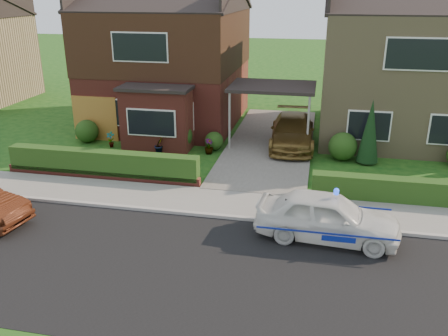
# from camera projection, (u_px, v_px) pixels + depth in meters

# --- Properties ---
(ground) EXTENTS (120.00, 120.00, 0.00)m
(ground) POSITION_uv_depth(u_px,v_px,m) (223.00, 274.00, 12.12)
(ground) COLOR #124311
(ground) RESTS_ON ground
(road) EXTENTS (60.00, 6.00, 0.02)m
(road) POSITION_uv_depth(u_px,v_px,m) (223.00, 274.00, 12.12)
(road) COLOR black
(road) RESTS_ON ground
(kerb) EXTENTS (60.00, 0.16, 0.12)m
(kerb) POSITION_uv_depth(u_px,v_px,m) (243.00, 218.00, 14.89)
(kerb) COLOR #9E9993
(kerb) RESTS_ON ground
(sidewalk) EXTENTS (60.00, 2.00, 0.10)m
(sidewalk) POSITION_uv_depth(u_px,v_px,m) (248.00, 205.00, 15.85)
(sidewalk) COLOR slate
(sidewalk) RESTS_ON ground
(driveway) EXTENTS (3.80, 12.00, 0.12)m
(driveway) POSITION_uv_depth(u_px,v_px,m) (271.00, 143.00, 22.16)
(driveway) COLOR #666059
(driveway) RESTS_ON ground
(house_left) EXTENTS (7.50, 9.53, 7.25)m
(house_left) POSITION_uv_depth(u_px,v_px,m) (168.00, 50.00, 24.57)
(house_left) COLOR maroon
(house_left) RESTS_ON ground
(house_right) EXTENTS (7.50, 8.06, 7.25)m
(house_right) POSITION_uv_depth(u_px,v_px,m) (402.00, 59.00, 22.52)
(house_right) COLOR #95825B
(house_right) RESTS_ON ground
(carport_link) EXTENTS (3.80, 3.00, 2.77)m
(carport_link) POSITION_uv_depth(u_px,v_px,m) (273.00, 88.00, 21.19)
(carport_link) COLOR black
(carport_link) RESTS_ON ground
(garage_door) EXTENTS (2.20, 0.10, 2.10)m
(garage_door) POSITION_uv_depth(u_px,v_px,m) (95.00, 118.00, 22.41)
(garage_door) COLOR #965B20
(garage_door) RESTS_ON ground
(dwarf_wall) EXTENTS (7.70, 0.25, 0.36)m
(dwarf_wall) POSITION_uv_depth(u_px,v_px,m) (102.00, 175.00, 18.00)
(dwarf_wall) COLOR maroon
(dwarf_wall) RESTS_ON ground
(hedge_left) EXTENTS (7.50, 0.55, 0.90)m
(hedge_left) POSITION_uv_depth(u_px,v_px,m) (104.00, 178.00, 18.20)
(hedge_left) COLOR #1B3D13
(hedge_left) RESTS_ON ground
(hedge_right) EXTENTS (7.50, 0.55, 0.80)m
(hedge_right) POSITION_uv_depth(u_px,v_px,m) (424.00, 205.00, 15.92)
(hedge_right) COLOR #1B3D13
(hedge_right) RESTS_ON ground
(shrub_left_far) EXTENTS (1.08, 1.08, 1.08)m
(shrub_left_far) POSITION_uv_depth(u_px,v_px,m) (87.00, 131.00, 22.22)
(shrub_left_far) COLOR #1B3D13
(shrub_left_far) RESTS_ON ground
(shrub_left_mid) EXTENTS (1.32, 1.32, 1.32)m
(shrub_left_mid) POSITION_uv_depth(u_px,v_px,m) (178.00, 136.00, 21.15)
(shrub_left_mid) COLOR #1B3D13
(shrub_left_mid) RESTS_ON ground
(shrub_left_near) EXTENTS (0.84, 0.84, 0.84)m
(shrub_left_near) POSITION_uv_depth(u_px,v_px,m) (214.00, 141.00, 21.20)
(shrub_left_near) COLOR #1B3D13
(shrub_left_near) RESTS_ON ground
(shrub_right_near) EXTENTS (1.20, 1.20, 1.20)m
(shrub_right_near) POSITION_uv_depth(u_px,v_px,m) (343.00, 146.00, 19.90)
(shrub_right_near) COLOR #1B3D13
(shrub_right_near) RESTS_ON ground
(conifer_a) EXTENTS (0.90, 0.90, 2.60)m
(conifer_a) POSITION_uv_depth(u_px,v_px,m) (370.00, 133.00, 19.28)
(conifer_a) COLOR black
(conifer_a) RESTS_ON ground
(police_car) EXTENTS (3.77, 4.23, 1.56)m
(police_car) POSITION_uv_depth(u_px,v_px,m) (327.00, 217.00, 13.58)
(police_car) COLOR silver
(police_car) RESTS_ON ground
(driveway_car) EXTENTS (2.12, 4.78, 1.36)m
(driveway_car) POSITION_uv_depth(u_px,v_px,m) (292.00, 131.00, 21.33)
(driveway_car) COLOR brown
(driveway_car) RESTS_ON driveway
(potted_plant_a) EXTENTS (0.38, 0.26, 0.72)m
(potted_plant_a) POSITION_uv_depth(u_px,v_px,m) (111.00, 140.00, 21.56)
(potted_plant_a) COLOR gray
(potted_plant_a) RESTS_ON ground
(potted_plant_b) EXTENTS (0.57, 0.53, 0.82)m
(potted_plant_b) POSITION_uv_depth(u_px,v_px,m) (159.00, 145.00, 20.68)
(potted_plant_b) COLOR gray
(potted_plant_b) RESTS_ON ground
(potted_plant_c) EXTENTS (0.52, 0.52, 0.67)m
(potted_plant_c) POSITION_uv_depth(u_px,v_px,m) (209.00, 147.00, 20.70)
(potted_plant_c) COLOR gray
(potted_plant_c) RESTS_ON ground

